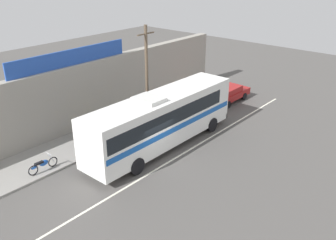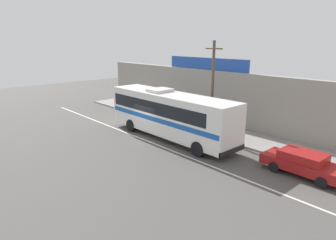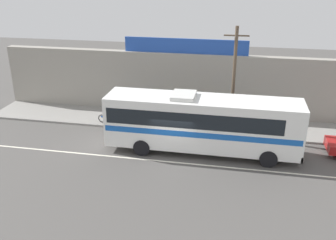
% 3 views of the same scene
% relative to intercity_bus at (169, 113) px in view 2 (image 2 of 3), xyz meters
% --- Properties ---
extents(ground_plane, '(70.00, 70.00, 0.00)m').
position_rel_intercity_bus_xyz_m(ground_plane, '(-1.59, -0.94, -2.07)').
color(ground_plane, '#4F4C49').
extents(sidewalk_slab, '(30.00, 3.60, 0.14)m').
position_rel_intercity_bus_xyz_m(sidewalk_slab, '(-1.59, 4.26, -2.00)').
color(sidewalk_slab, gray).
rests_on(sidewalk_slab, ground_plane).
extents(storefront_facade, '(30.00, 0.70, 4.80)m').
position_rel_intercity_bus_xyz_m(storefront_facade, '(-1.59, 6.41, 0.33)').
color(storefront_facade, gray).
rests_on(storefront_facade, ground_plane).
extents(storefront_billboard, '(9.31, 0.12, 1.10)m').
position_rel_intercity_bus_xyz_m(storefront_billboard, '(-1.99, 6.41, 3.28)').
color(storefront_billboard, '#234CAD').
rests_on(storefront_billboard, storefront_facade).
extents(road_center_stripe, '(30.00, 0.14, 0.01)m').
position_rel_intercity_bus_xyz_m(road_center_stripe, '(-1.59, -1.74, -2.06)').
color(road_center_stripe, silver).
rests_on(road_center_stripe, ground_plane).
extents(intercity_bus, '(11.90, 2.68, 3.78)m').
position_rel_intercity_bus_xyz_m(intercity_bus, '(0.00, 0.00, 0.00)').
color(intercity_bus, white).
rests_on(intercity_bus, ground_plane).
extents(parked_car, '(4.59, 1.89, 1.37)m').
position_rel_intercity_bus_xyz_m(parked_car, '(10.02, 1.18, -1.33)').
color(parked_car, maroon).
rests_on(parked_car, ground_plane).
extents(utility_pole, '(1.60, 0.22, 7.30)m').
position_rel_intercity_bus_xyz_m(utility_pole, '(1.77, 2.92, 1.86)').
color(utility_pole, brown).
rests_on(utility_pole, sidewalk_slab).
extents(motorcycle_red, '(1.90, 0.56, 0.94)m').
position_rel_intercity_bus_xyz_m(motorcycle_red, '(-6.98, 3.00, -1.50)').
color(motorcycle_red, black).
rests_on(motorcycle_red, sidewalk_slab).
extents(motorcycle_black, '(1.91, 0.56, 0.94)m').
position_rel_intercity_bus_xyz_m(motorcycle_black, '(-3.82, 2.94, -1.50)').
color(motorcycle_black, black).
rests_on(motorcycle_black, sidewalk_slab).
extents(pedestrian_far_left, '(0.30, 0.48, 1.70)m').
position_rel_intercity_bus_xyz_m(pedestrian_far_left, '(-3.50, 4.35, -0.93)').
color(pedestrian_far_left, black).
rests_on(pedestrian_far_left, sidewalk_slab).
extents(pedestrian_by_curb, '(0.30, 0.48, 1.63)m').
position_rel_intercity_bus_xyz_m(pedestrian_by_curb, '(-0.92, 4.42, -0.98)').
color(pedestrian_by_curb, brown).
rests_on(pedestrian_by_curb, sidewalk_slab).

